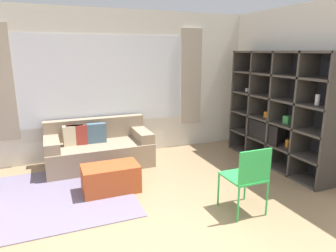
% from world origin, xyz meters
% --- Properties ---
extents(wall_back, '(6.87, 0.11, 2.70)m').
position_xyz_m(wall_back, '(0.00, 3.23, 1.36)').
color(wall_back, silver).
rests_on(wall_back, ground_plane).
extents(wall_right, '(0.07, 4.40, 2.70)m').
position_xyz_m(wall_right, '(2.87, 1.60, 1.35)').
color(wall_right, silver).
rests_on(wall_right, ground_plane).
extents(area_rug, '(2.15, 1.97, 0.01)m').
position_xyz_m(area_rug, '(-1.10, 1.76, 0.01)').
color(area_rug, slate).
rests_on(area_rug, ground_plane).
extents(shelving_unit, '(0.43, 2.24, 1.97)m').
position_xyz_m(shelving_unit, '(2.65, 1.61, 0.97)').
color(shelving_unit, '#232328').
rests_on(shelving_unit, ground_plane).
extents(couch_main, '(1.77, 0.87, 0.79)m').
position_xyz_m(couch_main, '(-0.28, 2.75, 0.30)').
color(couch_main, gray).
rests_on(couch_main, ground_plane).
extents(ottoman, '(0.79, 0.46, 0.39)m').
position_xyz_m(ottoman, '(-0.29, 1.64, 0.20)').
color(ottoman, '#B74C23').
rests_on(ottoman, ground_plane).
extents(folding_chair, '(0.44, 0.46, 0.86)m').
position_xyz_m(folding_chair, '(1.12, 0.40, 0.52)').
color(folding_chair, green).
rests_on(folding_chair, ground_plane).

